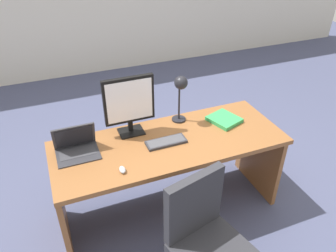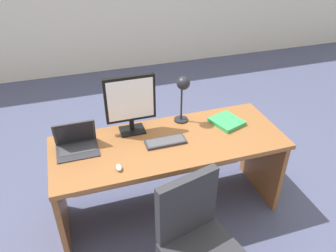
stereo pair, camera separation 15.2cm
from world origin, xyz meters
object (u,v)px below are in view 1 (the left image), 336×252
object	(u,v)px
book	(224,119)
monitor	(129,102)
laptop	(76,144)
keyboard	(166,142)
desk	(167,158)
mouse	(122,170)
desk_lamp	(181,89)

from	to	relation	value
book	monitor	bearing A→B (deg)	170.66
laptop	keyboard	xyz separation A→B (m)	(0.66, -0.15, -0.06)
desk	laptop	bearing A→B (deg)	172.94
monitor	mouse	xyz separation A→B (m)	(-0.19, -0.45, -0.26)
mouse	book	world-z (taller)	same
desk	desk_lamp	bearing A→B (deg)	44.77
laptop	desk	bearing A→B (deg)	-7.06
keyboard	book	bearing A→B (deg)	11.20
desk	mouse	xyz separation A→B (m)	(-0.44, -0.26, 0.22)
mouse	keyboard	bearing A→B (deg)	26.52
laptop	desk_lamp	world-z (taller)	desk_lamp
laptop	book	size ratio (longest dim) A/B	1.02
mouse	book	size ratio (longest dim) A/B	0.25
desk_lamp	laptop	bearing A→B (deg)	-173.39
desk	mouse	bearing A→B (deg)	-148.99
keyboard	desk_lamp	size ratio (longest dim) A/B	0.75
desk	monitor	distance (m)	0.58
desk	laptop	distance (m)	0.76
laptop	desk_lamp	distance (m)	0.93
desk	keyboard	world-z (taller)	keyboard
keyboard	desk_lamp	bearing A→B (deg)	48.07
desk_lamp	book	xyz separation A→B (m)	(0.36, -0.14, -0.29)
desk	laptop	size ratio (longest dim) A/B	5.92
monitor	laptop	bearing A→B (deg)	-168.00
laptop	keyboard	size ratio (longest dim) A/B	0.98
keyboard	mouse	distance (m)	0.45
monitor	desk_lamp	world-z (taller)	monitor
desk	monitor	world-z (taller)	monitor
monitor	keyboard	xyz separation A→B (m)	(0.21, -0.25, -0.27)
laptop	book	world-z (taller)	laptop
desk_lamp	keyboard	bearing A→B (deg)	-131.93
laptop	monitor	bearing A→B (deg)	12.00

